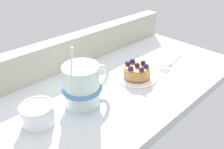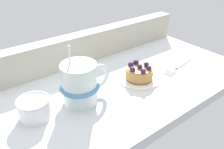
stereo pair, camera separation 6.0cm
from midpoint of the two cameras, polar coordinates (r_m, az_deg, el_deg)
ground_plane at (r=65.84cm, az=-2.49°, el=-3.50°), size 82.78×40.42×2.97cm
window_rail_back at (r=75.52cm, az=-11.75°, el=5.95°), size 81.12×4.74×9.52cm
dessert_plate at (r=67.55cm, az=3.56°, el=-0.63°), size 11.93×11.93×0.97cm
raspberry_tart at (r=66.47cm, az=3.60°, el=0.98°), size 7.85×7.85×4.15cm
coffee_mug at (r=55.78cm, az=-10.32°, el=-2.76°), size 13.68×9.80×15.82cm
dessert_fork at (r=77.30cm, az=12.54°, el=2.76°), size 15.35×3.95×0.60cm
sugar_bowl at (r=54.07cm, az=-20.93°, el=-9.18°), size 7.54×7.54×4.75cm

